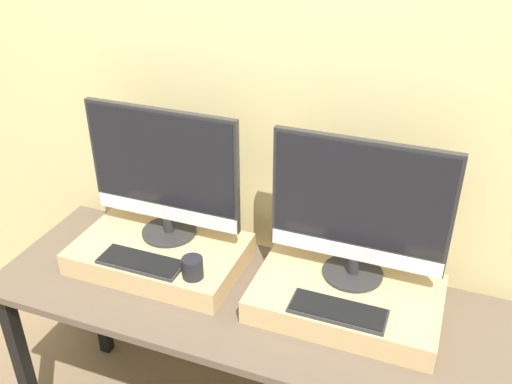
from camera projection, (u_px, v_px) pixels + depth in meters
The scene contains 9 objects.
wall_back at pixel (279, 121), 2.05m from camera, with size 8.00×0.04×2.60m.
workbench at pixel (241, 315), 2.04m from camera, with size 1.79×0.62×0.79m.
wooden_riser_left at pixel (160, 254), 2.14m from camera, with size 0.62×0.39×0.09m.
monitor_left at pixel (164, 172), 2.05m from camera, with size 0.58×0.21×0.51m.
keyboard_left at pixel (141, 262), 2.01m from camera, with size 0.31×0.12×0.01m.
mug at pixel (193, 268), 1.93m from camera, with size 0.07×0.07×0.08m.
wooden_riser_right at pixel (346, 298), 1.91m from camera, with size 0.62×0.39×0.09m.
monitor_right at pixel (359, 209), 1.83m from camera, with size 0.58×0.21×0.51m.
keyboard_right at pixel (338, 311), 1.79m from camera, with size 0.31×0.12×0.01m.
Camera 1 is at (0.60, -1.12, 2.09)m, focal length 40.00 mm.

